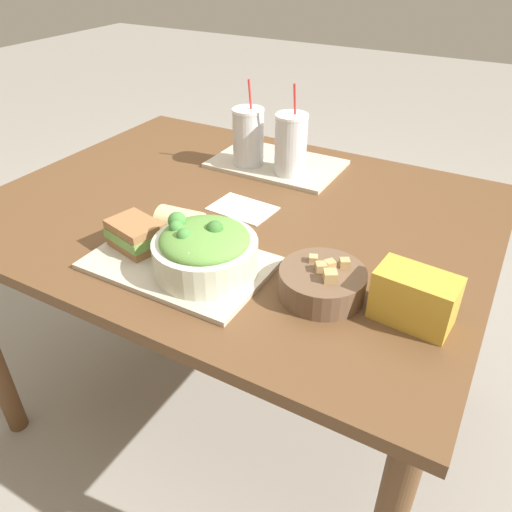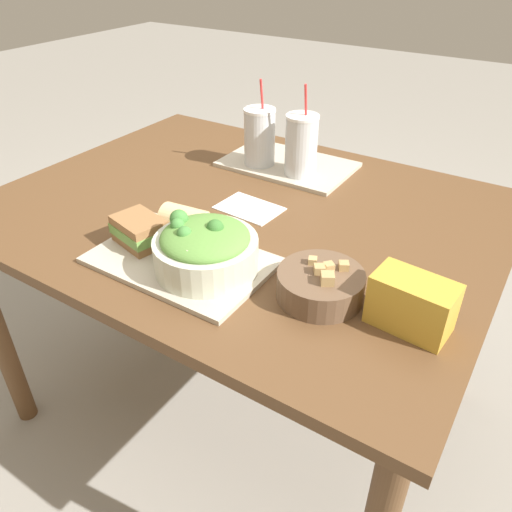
{
  "view_description": "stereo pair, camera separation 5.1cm",
  "coord_description": "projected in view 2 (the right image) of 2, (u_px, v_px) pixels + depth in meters",
  "views": [
    {
      "loc": [
        0.63,
        -1.0,
        1.4
      ],
      "look_at": [
        0.2,
        -0.24,
        0.82
      ],
      "focal_mm": 35.0,
      "sensor_mm": 36.0,
      "label": 1
    },
    {
      "loc": [
        0.67,
        -0.98,
        1.4
      ],
      "look_at": [
        0.2,
        -0.24,
        0.82
      ],
      "focal_mm": 35.0,
      "sensor_mm": 36.0,
      "label": 2
    }
  ],
  "objects": [
    {
      "name": "ground_plane",
      "position": [
        246.0,
        401.0,
        1.76
      ],
      "size": [
        12.0,
        12.0,
        0.0
      ],
      "primitive_type": "plane",
      "color": "gray"
    },
    {
      "name": "dining_table",
      "position": [
        243.0,
        237.0,
        1.39
      ],
      "size": [
        1.32,
        1.02,
        0.77
      ],
      "color": "brown",
      "rests_on": "ground_plane"
    },
    {
      "name": "tray_near",
      "position": [
        181.0,
        260.0,
        1.11
      ],
      "size": [
        0.39,
        0.25,
        0.01
      ],
      "color": "#BCB29E",
      "rests_on": "dining_table"
    },
    {
      "name": "tray_far",
      "position": [
        287.0,
        164.0,
        1.56
      ],
      "size": [
        0.39,
        0.25,
        0.01
      ],
      "color": "#BCB29E",
      "rests_on": "dining_table"
    },
    {
      "name": "salad_bowl",
      "position": [
        205.0,
        248.0,
        1.05
      ],
      "size": [
        0.22,
        0.22,
        0.12
      ],
      "color": "beige",
      "rests_on": "tray_near"
    },
    {
      "name": "soup_bowl",
      "position": [
        321.0,
        284.0,
        0.99
      ],
      "size": [
        0.18,
        0.18,
        0.08
      ],
      "color": "brown",
      "rests_on": "dining_table"
    },
    {
      "name": "sandwich_near",
      "position": [
        140.0,
        231.0,
        1.14
      ],
      "size": [
        0.14,
        0.12,
        0.06
      ],
      "rotation": [
        0.0,
        0.0,
        -0.24
      ],
      "color": "olive",
      "rests_on": "tray_near"
    },
    {
      "name": "baguette_near",
      "position": [
        185.0,
        222.0,
        1.17
      ],
      "size": [
        0.12,
        0.08,
        0.07
      ],
      "rotation": [
        0.0,
        0.0,
        1.68
      ],
      "color": "#DBBC84",
      "rests_on": "tray_near"
    },
    {
      "name": "drink_cup_dark",
      "position": [
        260.0,
        139.0,
        1.5
      ],
      "size": [
        0.1,
        0.1,
        0.26
      ],
      "color": "silver",
      "rests_on": "tray_far"
    },
    {
      "name": "drink_cup_red",
      "position": [
        301.0,
        147.0,
        1.44
      ],
      "size": [
        0.1,
        0.1,
        0.26
      ],
      "color": "silver",
      "rests_on": "tray_far"
    },
    {
      "name": "chip_bag",
      "position": [
        412.0,
        304.0,
        0.91
      ],
      "size": [
        0.16,
        0.1,
        0.1
      ],
      "rotation": [
        0.0,
        0.0,
        -0.09
      ],
      "color": "gold",
      "rests_on": "dining_table"
    },
    {
      "name": "napkin_folded",
      "position": [
        250.0,
        208.0,
        1.33
      ],
      "size": [
        0.17,
        0.13,
        0.0
      ],
      "color": "white",
      "rests_on": "dining_table"
    }
  ]
}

